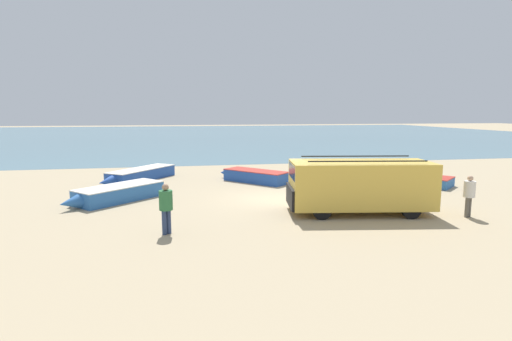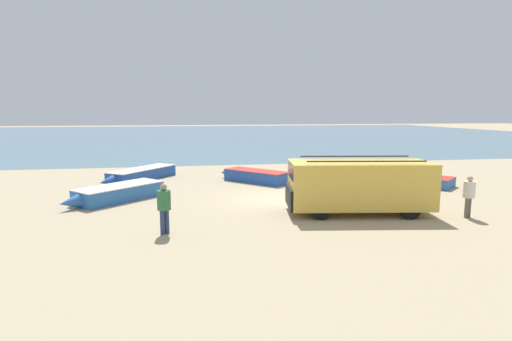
% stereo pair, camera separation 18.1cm
% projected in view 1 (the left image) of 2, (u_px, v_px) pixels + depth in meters
% --- Properties ---
extents(ground_plane, '(200.00, 200.00, 0.00)m').
position_uv_depth(ground_plane, '(275.00, 200.00, 18.02)').
color(ground_plane, tan).
extents(sea_water, '(120.00, 80.00, 0.01)m').
position_uv_depth(sea_water, '(206.00, 134.00, 68.59)').
color(sea_water, slate).
rests_on(sea_water, ground_plane).
extents(parked_van, '(5.72, 2.92, 2.17)m').
position_uv_depth(parked_van, '(359.00, 184.00, 15.53)').
color(parked_van, gold).
rests_on(parked_van, ground_plane).
extents(fishing_rowboat_0, '(3.62, 4.02, 0.52)m').
position_uv_depth(fishing_rowboat_0, '(414.00, 180.00, 21.78)').
color(fishing_rowboat_0, '#2D66AD').
rests_on(fishing_rowboat_0, ground_plane).
extents(fishing_rowboat_1, '(4.12, 4.00, 0.68)m').
position_uv_depth(fishing_rowboat_1, '(116.00, 193.00, 17.69)').
color(fishing_rowboat_1, '#2D66AD').
rests_on(fishing_rowboat_1, ground_plane).
extents(fishing_rowboat_2, '(3.78, 3.97, 0.67)m').
position_uv_depth(fishing_rowboat_2, '(253.00, 176.00, 22.56)').
color(fishing_rowboat_2, '#234CA3').
rests_on(fishing_rowboat_2, ground_plane).
extents(fishing_rowboat_3, '(3.99, 4.99, 0.66)m').
position_uv_depth(fishing_rowboat_3, '(139.00, 175.00, 23.02)').
color(fishing_rowboat_3, '#234CA3').
rests_on(fishing_rowboat_3, ground_plane).
extents(fisherman_0, '(0.44, 0.44, 1.66)m').
position_uv_depth(fisherman_0, '(166.00, 204.00, 12.83)').
color(fisherman_0, navy).
rests_on(fisherman_0, ground_plane).
extents(fisherman_1, '(0.42, 0.42, 1.59)m').
position_uv_depth(fisherman_1, '(469.00, 192.00, 14.91)').
color(fisherman_1, '#5B564C').
rests_on(fisherman_1, ground_plane).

